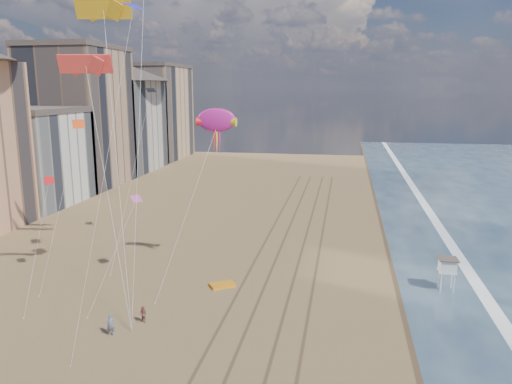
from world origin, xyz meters
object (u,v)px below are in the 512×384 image
lifeguard_stand (448,266)px  kite_flyer_b (143,315)px  kite_flyer_a (111,325)px  grounded_kite (222,285)px  show_kite (216,120)px

lifeguard_stand → kite_flyer_b: size_ratio=2.21×
kite_flyer_a → kite_flyer_b: kite_flyer_a is taller
grounded_kite → kite_flyer_a: size_ratio=1.30×
grounded_kite → kite_flyer_b: (-4.85, -9.27, 0.63)m
show_kite → kite_flyer_a: bearing=-109.2°
kite_flyer_b → show_kite: bearing=94.5°
show_kite → kite_flyer_b: 20.87m
kite_flyer_a → grounded_kite: bearing=40.1°
lifeguard_stand → kite_flyer_b: lifeguard_stand is taller
lifeguard_stand → grounded_kite: size_ratio=1.35×
kite_flyer_a → kite_flyer_b: size_ratio=1.25×
lifeguard_stand → kite_flyer_b: (-27.62, -12.33, -1.86)m
show_kite → lifeguard_stand: bearing=-0.8°
lifeguard_stand → show_kite: size_ratio=0.17×
lifeguard_stand → kite_flyer_a: lifeguard_stand is taller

